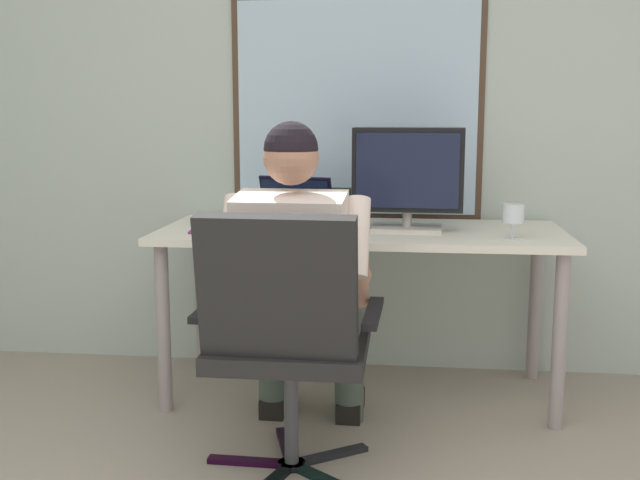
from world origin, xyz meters
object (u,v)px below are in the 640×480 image
Objects in this scene: laptop at (290,214)px; desk_speaker at (341,206)px; crt_monitor at (408,173)px; office_chair at (285,328)px; wine_glass at (513,215)px; cd_case at (207,231)px; desk at (361,249)px; person_seated at (298,282)px.

laptop reaches higher than desk_speaker.
crt_monitor is at bearing -28.59° from desk_speaker.
office_chair reaches higher than wine_glass.
laptop is at bearing 166.66° from wine_glass.
desk_speaker is (0.21, 0.13, 0.02)m from laptop.
wine_glass reaches higher than cd_case.
office_chair reaches higher than desk.
office_chair is 0.28m from person_seated.
desk is 12.28× the size of wine_glass.
office_chair is 0.77× the size of person_seated.
person_seated is at bearing -153.37° from wine_glass.
crt_monitor is 1.18× the size of laptop.
laptop is at bearing 101.23° from person_seated.
wine_glass is 0.93× the size of cd_case.
wine_glass is at bearing -23.87° from crt_monitor.
person_seated is at bearing -96.60° from desk_speaker.
laptop is (-0.13, 0.63, 0.16)m from person_seated.
desk_speaker reaches higher than desk.
wine_glass is (0.81, 0.41, 0.20)m from person_seated.
laptop is at bearing 28.90° from cd_case.
person_seated is at bearing -107.60° from desk.
laptop reaches higher than wine_glass.
wine_glass is 0.81m from desk_speaker.
crt_monitor is 3.34× the size of wine_glass.
wine_glass is (0.94, -0.22, 0.04)m from laptop.
person_seated is at bearing -44.48° from cd_case.
person_seated reaches higher than desk.
crt_monitor is at bearing -3.98° from laptop.
laptop is 2.65× the size of cd_case.
wine_glass is 1.28m from cd_case.
cd_case is (-0.45, 0.71, 0.21)m from office_chair.
person_seated is 0.79m from desk_speaker.
laptop reaches higher than cd_case.
laptop is 0.97m from wine_glass.
person_seated reaches higher than wine_glass.
cd_case is at bearing -150.16° from desk_speaker.
crt_monitor is 0.49m from wine_glass.
desk_speaker is (0.09, 1.02, 0.29)m from office_chair.
wine_glass is (0.82, 0.67, 0.30)m from office_chair.
desk is 0.68m from wine_glass.
office_chair reaches higher than desk_speaker.
crt_monitor is 0.38m from desk_speaker.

